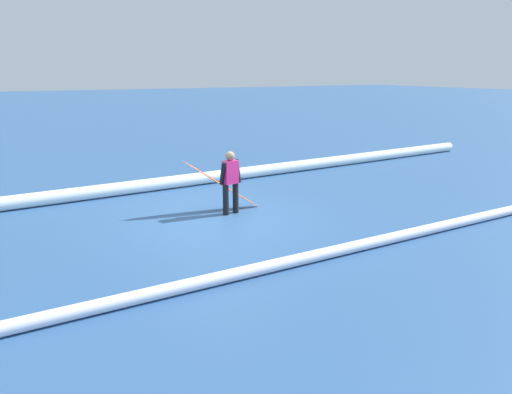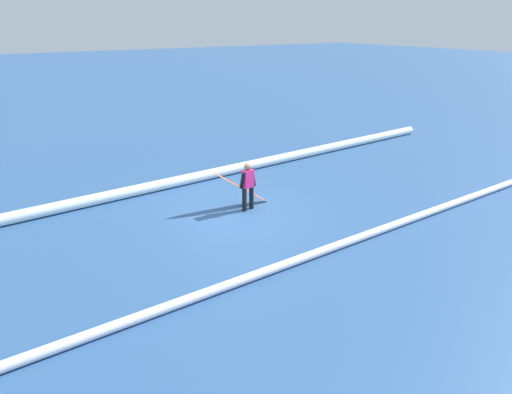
# 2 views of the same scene
# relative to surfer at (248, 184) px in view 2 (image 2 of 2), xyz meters

# --- Properties ---
(ground_plane) EXTENTS (158.19, 158.19, 0.00)m
(ground_plane) POSITION_rel_surfer_xyz_m (0.37, 0.03, -0.83)
(ground_plane) COLOR #2E5486
(surfer) EXTENTS (0.52, 0.31, 1.48)m
(surfer) POSITION_rel_surfer_xyz_m (0.00, 0.00, 0.00)
(surfer) COLOR black
(surfer) RESTS_ON ground_plane
(surfboard) EXTENTS (1.87, 0.58, 1.29)m
(surfboard) POSITION_rel_surfer_xyz_m (0.06, -0.36, -0.20)
(surfboard) COLOR #E55926
(surfboard) RESTS_ON ground_plane
(wave_crest_foreground) EXTENTS (23.06, 1.40, 0.35)m
(wave_crest_foreground) POSITION_rel_surfer_xyz_m (-0.44, -3.09, -0.65)
(wave_crest_foreground) COLOR white
(wave_crest_foreground) RESTS_ON ground_plane
(wave_crest_midground) EXTENTS (25.96, 0.45, 0.21)m
(wave_crest_midground) POSITION_rel_surfer_xyz_m (0.81, 3.32, -0.73)
(wave_crest_midground) COLOR white
(wave_crest_midground) RESTS_ON ground_plane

